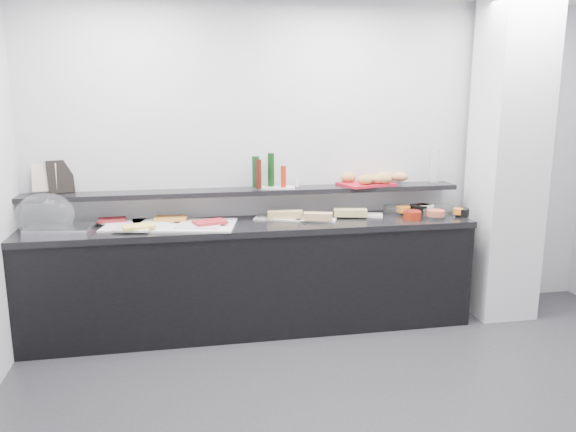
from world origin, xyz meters
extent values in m
cube|color=silver|center=(0.00, 2.00, 1.35)|extent=(5.00, 0.02, 2.70)
cube|color=silver|center=(1.50, 1.65, 1.35)|extent=(0.50, 0.50, 2.70)
cube|color=black|center=(-0.70, 1.70, 0.42)|extent=(3.60, 0.60, 0.85)
cube|color=black|center=(-0.70, 1.70, 0.88)|extent=(3.62, 0.62, 0.05)
cube|color=black|center=(-0.70, 1.88, 1.13)|extent=(3.60, 0.25, 0.04)
cube|color=silver|center=(-2.16, 1.69, 0.92)|extent=(0.51, 0.38, 0.04)
ellipsoid|color=white|center=(-2.27, 1.71, 1.03)|extent=(0.49, 0.38, 0.34)
cube|color=silver|center=(-1.34, 1.71, 0.91)|extent=(1.08, 0.67, 0.01)
cube|color=white|center=(-1.71, 1.84, 0.92)|extent=(0.34, 0.27, 0.01)
cube|color=maroon|center=(-1.80, 1.85, 0.94)|extent=(0.22, 0.15, 0.02)
cube|color=white|center=(-1.49, 1.83, 0.92)|extent=(0.34, 0.25, 0.01)
cube|color=orange|center=(-1.34, 1.82, 0.94)|extent=(0.27, 0.20, 0.02)
cube|color=white|center=(-1.62, 1.58, 0.92)|extent=(0.31, 0.25, 0.01)
cube|color=#FCDC62|center=(-1.58, 1.56, 0.94)|extent=(0.27, 0.21, 0.02)
cube|color=white|center=(-1.13, 1.60, 0.92)|extent=(0.38, 0.31, 0.01)
cube|color=maroon|center=(-1.04, 1.61, 0.94)|extent=(0.28, 0.22, 0.02)
cube|color=silver|center=(-0.46, 1.80, 0.91)|extent=(0.43, 0.31, 0.01)
cube|color=tan|center=(-0.41, 1.78, 0.94)|extent=(0.30, 0.15, 0.06)
cylinder|color=silver|center=(-0.53, 1.73, 0.92)|extent=(0.14, 0.10, 0.01)
cube|color=white|center=(-0.17, 1.69, 0.91)|extent=(0.35, 0.25, 0.01)
cube|color=tan|center=(-0.16, 1.64, 0.94)|extent=(0.25, 0.15, 0.06)
cylinder|color=silver|center=(-0.26, 1.63, 0.92)|extent=(0.16, 0.05, 0.01)
cube|color=white|center=(0.25, 1.82, 0.91)|extent=(0.41, 0.28, 0.01)
cube|color=tan|center=(0.14, 1.74, 0.94)|extent=(0.29, 0.17, 0.06)
cylinder|color=silver|center=(0.09, 1.73, 0.92)|extent=(0.16, 0.04, 0.01)
cylinder|color=silver|center=(0.56, 1.83, 0.94)|extent=(0.24, 0.24, 0.07)
cylinder|color=orange|center=(0.63, 1.79, 0.95)|extent=(0.14, 0.14, 0.05)
cylinder|color=black|center=(0.79, 1.82, 0.94)|extent=(0.21, 0.21, 0.07)
cylinder|color=#5F0D11|center=(0.84, 1.84, 0.95)|extent=(0.15, 0.15, 0.05)
cylinder|color=silver|center=(1.00, 1.77, 0.94)|extent=(0.20, 0.20, 0.07)
cylinder|color=white|center=(0.86, 1.82, 0.95)|extent=(0.15, 0.15, 0.05)
cylinder|color=maroon|center=(0.63, 1.58, 0.94)|extent=(0.17, 0.17, 0.07)
cylinder|color=#62140E|center=(0.64, 1.60, 0.95)|extent=(0.12, 0.12, 0.05)
cylinder|color=white|center=(0.82, 1.59, 0.94)|extent=(0.21, 0.21, 0.07)
cylinder|color=#D45A34|center=(0.83, 1.58, 0.95)|extent=(0.15, 0.15, 0.05)
cylinder|color=black|center=(1.09, 1.61, 0.94)|extent=(0.15, 0.15, 0.07)
cylinder|color=orange|center=(1.05, 1.61, 0.95)|extent=(0.09, 0.09, 0.05)
cube|color=black|center=(-2.19, 1.97, 1.28)|extent=(0.21, 0.14, 0.26)
cube|color=#D0AC96|center=(-2.30, 1.95, 1.28)|extent=(0.18, 0.05, 0.22)
cube|color=white|center=(-0.45, 1.88, 1.16)|extent=(0.31, 0.23, 0.01)
cylinder|color=#0F3819|center=(-0.64, 1.87, 1.29)|extent=(0.06, 0.06, 0.26)
cylinder|color=#3C130A|center=(-0.62, 1.82, 1.28)|extent=(0.06, 0.06, 0.24)
cylinder|color=#0E3510|center=(-0.51, 1.91, 1.30)|extent=(0.07, 0.07, 0.28)
cylinder|color=#B9240D|center=(-0.42, 1.83, 1.25)|extent=(0.05, 0.05, 0.18)
cylinder|color=white|center=(-0.29, 1.85, 1.20)|extent=(0.03, 0.03, 0.07)
cylinder|color=white|center=(-0.41, 1.91, 1.20)|extent=(0.03, 0.03, 0.07)
cube|color=red|center=(0.33, 1.89, 1.16)|extent=(0.51, 0.42, 0.02)
ellipsoid|color=#AC7A41|center=(0.19, 1.96, 1.21)|extent=(0.15, 0.11, 0.08)
ellipsoid|color=tan|center=(0.52, 1.98, 1.21)|extent=(0.18, 0.14, 0.08)
ellipsoid|color=#D48851|center=(0.64, 1.92, 1.21)|extent=(0.17, 0.14, 0.08)
ellipsoid|color=#AA8A41|center=(0.28, 1.80, 1.21)|extent=(0.15, 0.11, 0.08)
ellipsoid|color=tan|center=(0.42, 1.83, 1.21)|extent=(0.16, 0.13, 0.08)
ellipsoid|color=#AD7842|center=(0.45, 1.81, 1.21)|extent=(0.15, 0.11, 0.08)
ellipsoid|color=#B17E43|center=(0.35, 1.88, 1.21)|extent=(0.14, 0.10, 0.08)
ellipsoid|color=#AE8B42|center=(0.46, 1.86, 1.21)|extent=(0.15, 0.10, 0.08)
cylinder|color=white|center=(0.92, 1.85, 1.30)|extent=(0.11, 0.11, 0.30)
camera|label=1|loc=(-1.25, -2.70, 1.90)|focal=35.00mm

